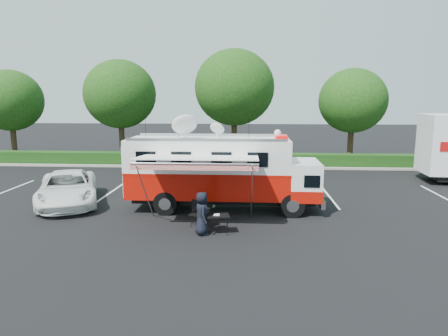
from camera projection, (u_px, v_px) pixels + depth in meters
The scene contains 10 objects.
ground_plane at pixel (223, 209), 18.94m from camera, with size 120.00×120.00×0.00m, color black.
back_border at pixel (249, 100), 30.65m from camera, with size 60.00×6.14×8.87m.
stall_lines at pixel (218, 194), 21.91m from camera, with size 24.12×5.50×0.01m.
command_truck at pixel (222, 171), 18.61m from camera, with size 8.97×2.47×4.31m.
awning at pixel (197, 160), 15.98m from camera, with size 4.90×2.54×2.96m.
white_suv at pixel (69, 204), 19.87m from camera, with size 2.66×5.78×1.61m, color white.
person at pixel (202, 234), 15.49m from camera, with size 0.83×0.54×1.69m, color black.
folding_table at pixel (218, 216), 15.45m from camera, with size 0.99×0.79×0.75m.
folding_chair at pixel (197, 211), 16.54m from camera, with size 0.64×0.69×1.03m.
trash_bin at pixel (203, 218), 16.21m from camera, with size 0.55×0.55×0.82m.
Camera 1 is at (1.20, -18.25, 5.28)m, focal length 32.00 mm.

